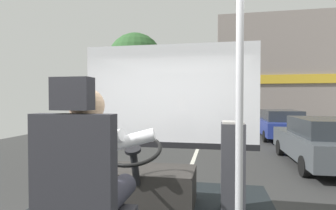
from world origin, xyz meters
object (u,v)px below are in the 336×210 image
object	(u,v)px
driver_seat	(83,205)
handrail_pole	(239,107)
bus_driver	(93,169)
fare_box	(233,167)
steering_console	(144,185)
parked_car_blue	(279,124)
parked_car_charcoal	(324,141)

from	to	relation	value
driver_seat	handrail_pole	world-z (taller)	handrail_pole
bus_driver	fare_box	world-z (taller)	bus_driver
steering_console	bus_driver	bearing A→B (deg)	-90.00
parked_car_blue	handrail_pole	bearing A→B (deg)	-103.82
handrail_pole	parked_car_charcoal	world-z (taller)	handrail_pole
bus_driver	handrail_pole	world-z (taller)	handrail_pole
parked_car_charcoal	bus_driver	bearing A→B (deg)	-120.67
bus_driver	steering_console	bearing A→B (deg)	90.00
driver_seat	fare_box	world-z (taller)	driver_seat
handrail_pole	fare_box	world-z (taller)	handrail_pole
bus_driver	parked_car_blue	distance (m)	11.85
steering_console	parked_car_blue	bearing A→B (deg)	69.94
parked_car_blue	parked_car_charcoal	bearing A→B (deg)	-89.85
handrail_pole	fare_box	size ratio (longest dim) A/B	2.39
parked_car_blue	steering_console	bearing A→B (deg)	-110.06
driver_seat	fare_box	xyz separation A→B (m)	(0.94, 1.31, -0.07)
driver_seat	fare_box	size ratio (longest dim) A/B	1.37
bus_driver	parked_car_charcoal	size ratio (longest dim) A/B	0.21
driver_seat	parked_car_charcoal	xyz separation A→B (m)	(3.68, 6.33, -0.54)
driver_seat	handrail_pole	bearing A→B (deg)	9.99
steering_console	handrail_pole	distance (m)	1.73
bus_driver	parked_car_charcoal	bearing A→B (deg)	59.33
steering_console	parked_car_blue	size ratio (longest dim) A/B	0.27
fare_box	parked_car_blue	size ratio (longest dim) A/B	0.23
driver_seat	steering_console	xyz separation A→B (m)	(-0.00, 1.33, -0.32)
driver_seat	steering_console	size ratio (longest dim) A/B	1.17
driver_seat	bus_driver	world-z (taller)	driver_seat
steering_console	parked_car_charcoal	distance (m)	6.21
bus_driver	fare_box	bearing A→B (deg)	51.38
handrail_pole	parked_car_blue	distance (m)	11.60
handrail_pole	parked_car_blue	size ratio (longest dim) A/B	0.55
fare_box	parked_car_charcoal	bearing A→B (deg)	61.42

